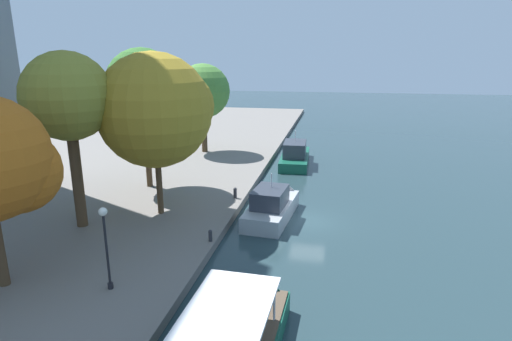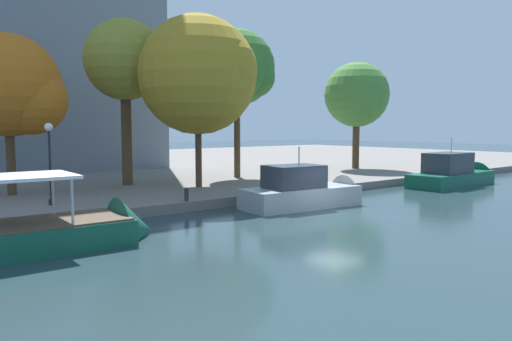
{
  "view_description": "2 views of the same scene",
  "coord_description": "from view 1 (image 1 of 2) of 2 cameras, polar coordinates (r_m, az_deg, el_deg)",
  "views": [
    {
      "loc": [
        -27.94,
        -1.62,
        11.44
      ],
      "look_at": [
        2.33,
        4.26,
        2.9
      ],
      "focal_mm": 29.22,
      "sensor_mm": 36.0,
      "label": 1
    },
    {
      "loc": [
        -19.1,
        -17.08,
        4.53
      ],
      "look_at": [
        -3.11,
        2.75,
        2.25
      ],
      "focal_mm": 34.4,
      "sensor_mm": 36.0,
      "label": 2
    }
  ],
  "objects": [
    {
      "name": "ground_plane",
      "position": [
        30.23,
        7.15,
        -6.89
      ],
      "size": [
        220.0,
        220.0,
        0.0
      ],
      "primitive_type": "plane",
      "color": "#23383D"
    },
    {
      "name": "tree_2",
      "position": [
        35.37,
        -14.66,
        10.92
      ],
      "size": [
        5.92,
        6.23,
        11.54
      ],
      "color": "#4C3823",
      "rests_on": "dock_promenade"
    },
    {
      "name": "mooring_bollard_1",
      "position": [
        32.92,
        -2.87,
        -3.01
      ],
      "size": [
        0.29,
        0.29,
        0.87
      ],
      "color": "#2D2D33",
      "rests_on": "dock_promenade"
    },
    {
      "name": "tree_4",
      "position": [
        28.99,
        -13.27,
        8.11
      ],
      "size": [
        7.74,
        7.74,
        11.21
      ],
      "color": "#4C3823",
      "rests_on": "dock_promenade"
    },
    {
      "name": "motor_yacht_2",
      "position": [
        46.1,
        5.39,
        1.91
      ],
      "size": [
        9.68,
        3.21,
        4.77
      ],
      "rotation": [
        0.0,
        0.0,
        0.04
      ],
      "color": "#14513D",
      "rests_on": "ground_plane"
    },
    {
      "name": "lamp_post",
      "position": [
        20.94,
        -19.91,
        -8.71
      ],
      "size": [
        0.41,
        0.41,
        4.17
      ],
      "color": "black",
      "rests_on": "dock_promenade"
    },
    {
      "name": "motor_yacht_1",
      "position": [
        30.87,
        2.44,
        -4.95
      ],
      "size": [
        8.1,
        3.38,
        4.32
      ],
      "rotation": [
        0.0,
        0.0,
        -0.1
      ],
      "color": "#9EA3A8",
      "rests_on": "ground_plane"
    },
    {
      "name": "tree_5",
      "position": [
        48.41,
        -7.41,
        10.75
      ],
      "size": [
        6.1,
        6.1,
        10.06
      ],
      "color": "#4C3823",
      "rests_on": "dock_promenade"
    },
    {
      "name": "tree_0",
      "position": [
        28.13,
        -24.33,
        9.18
      ],
      "size": [
        5.46,
        5.46,
        11.22
      ],
      "color": "#4C3823",
      "rests_on": "dock_promenade"
    },
    {
      "name": "mooring_bollard_0",
      "position": [
        25.64,
        -6.27,
        -8.77
      ],
      "size": [
        0.25,
        0.25,
        0.74
      ],
      "color": "#2D2D33",
      "rests_on": "dock_promenade"
    }
  ]
}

